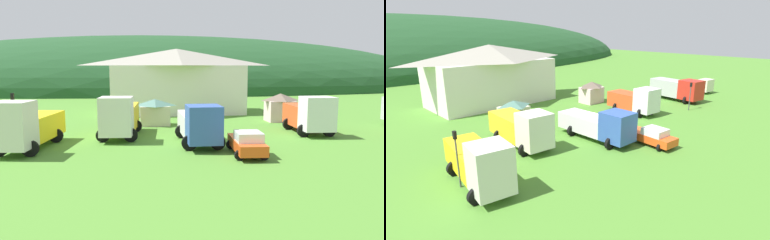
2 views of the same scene
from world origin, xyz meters
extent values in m
plane|color=#4C842D|center=(0.00, 0.00, 0.00)|extent=(200.00, 200.00, 0.00)
ellipsoid|color=#1E4723|center=(0.00, 73.72, 0.00)|extent=(166.34, 60.00, 27.98)
cube|color=white|center=(-0.86, 19.89, 3.05)|extent=(16.51, 8.53, 6.11)
pyramid|color=gray|center=(-0.86, 19.89, 7.18)|extent=(17.83, 9.22, 2.14)
cube|color=beige|center=(-4.23, 9.17, 1.00)|extent=(2.97, 2.30, 1.99)
pyramid|color=#4C7A6B|center=(-4.23, 9.17, 2.34)|extent=(3.21, 2.48, 0.70)
cube|color=beige|center=(9.53, 10.12, 1.13)|extent=(2.96, 2.34, 2.26)
pyramid|color=#6B5B4C|center=(9.53, 10.12, 2.66)|extent=(3.19, 2.53, 0.79)
cube|color=silver|center=(-14.16, -3.57, 2.12)|extent=(2.73, 2.85, 3.15)
cube|color=black|center=(-14.18, -3.70, 2.82)|extent=(1.56, 2.19, 1.01)
cube|color=yellow|center=(-13.58, 0.41, 1.46)|extent=(3.16, 5.79, 1.81)
cylinder|color=black|center=(-13.13, -3.72, 0.55)|extent=(1.10, 0.30, 1.10)
cylinder|color=black|center=(-12.43, 1.07, 0.55)|extent=(1.10, 0.30, 1.10)
cylinder|color=black|center=(-14.49, 1.38, 0.55)|extent=(1.10, 0.30, 1.10)
cube|color=silver|center=(-7.67, 0.59, 2.07)|extent=(2.71, 2.67, 3.04)
cube|color=black|center=(-7.68, 0.47, 2.74)|extent=(1.51, 2.08, 0.97)
cube|color=gold|center=(-7.34, 4.51, 1.58)|extent=(2.95, 5.57, 2.06)
cylinder|color=black|center=(-6.57, 0.50, 0.55)|extent=(1.10, 0.30, 1.10)
cylinder|color=black|center=(-8.77, 0.69, 0.55)|extent=(1.10, 0.30, 1.10)
cylinder|color=black|center=(-6.17, 5.22, 0.55)|extent=(1.10, 0.30, 1.10)
cylinder|color=black|center=(-8.37, 5.40, 0.55)|extent=(1.10, 0.30, 1.10)
cube|color=#3356AD|center=(-1.37, -3.38, 1.89)|extent=(2.40, 2.65, 2.68)
cube|color=black|center=(-1.37, -3.51, 2.48)|extent=(1.29, 2.12, 0.86)
cube|color=silver|center=(-1.34, 0.75, 1.36)|extent=(2.42, 5.63, 1.63)
cylinder|color=black|center=(-0.33, -3.38, 0.55)|extent=(1.10, 0.30, 1.10)
cylinder|color=black|center=(-2.41, -3.37, 0.55)|extent=(1.10, 0.30, 1.10)
cylinder|color=black|center=(-0.29, 1.58, 0.55)|extent=(1.10, 0.30, 1.10)
cylinder|color=black|center=(-2.38, 1.60, 0.55)|extent=(1.10, 0.30, 1.10)
cube|color=white|center=(9.08, 0.47, 1.99)|extent=(2.71, 2.42, 2.89)
cube|color=black|center=(9.08, 0.36, 2.63)|extent=(1.49, 1.89, 0.92)
cube|color=#E04C23|center=(9.30, 3.76, 1.49)|extent=(2.85, 4.49, 1.89)
cylinder|color=black|center=(10.21, 0.39, 0.55)|extent=(1.10, 0.30, 1.10)
cylinder|color=black|center=(7.95, 0.54, 0.55)|extent=(1.10, 0.30, 1.10)
cylinder|color=black|center=(10.48, 4.33, 0.55)|extent=(1.10, 0.30, 1.10)
cylinder|color=black|center=(8.22, 4.48, 0.55)|extent=(1.10, 0.30, 1.10)
cube|color=#EB511B|center=(1.31, -5.06, 0.69)|extent=(2.21, 5.24, 0.70)
cube|color=silver|center=(1.26, -5.67, 1.35)|extent=(1.83, 2.17, 0.62)
cylinder|color=black|center=(1.96, -6.86, 0.34)|extent=(0.68, 0.24, 0.68)
cylinder|color=black|center=(0.39, -6.73, 0.34)|extent=(0.68, 0.24, 0.68)
cylinder|color=black|center=(2.23, -3.39, 0.34)|extent=(0.68, 0.24, 0.68)
cylinder|color=black|center=(0.66, -3.27, 0.34)|extent=(0.68, 0.24, 0.68)
cylinder|color=#4C4C51|center=(-14.98, -0.67, 1.76)|extent=(0.12, 0.12, 3.51)
cube|color=black|center=(-14.98, -0.67, 3.79)|extent=(0.20, 0.24, 0.55)
sphere|color=green|center=(-14.98, -0.54, 3.79)|extent=(0.14, 0.14, 0.14)
cone|color=orange|center=(4.40, 0.34, 0.00)|extent=(0.36, 0.36, 0.61)
camera|label=1|loc=(-6.07, -30.08, 5.94)|focal=36.04mm
camera|label=2|loc=(-22.38, -19.76, 10.49)|focal=28.74mm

